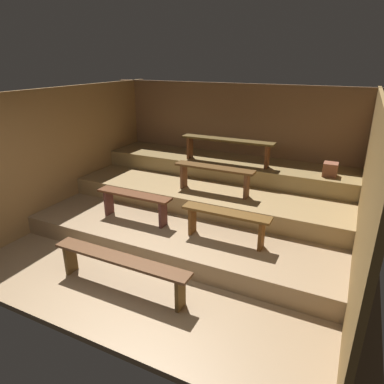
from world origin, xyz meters
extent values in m
cube|color=#907453|center=(0.00, 2.20, -0.04)|extent=(5.85, 5.20, 0.08)
cube|color=#896242|center=(0.00, 4.43, 1.18)|extent=(5.85, 0.06, 2.37)
cube|color=olive|center=(-2.55, 2.20, 1.18)|extent=(0.06, 5.20, 2.37)
cube|color=olive|center=(2.55, 2.20, 1.18)|extent=(0.06, 5.20, 2.37)
cube|color=#987C5A|center=(0.00, 2.72, 0.15)|extent=(5.05, 3.36, 0.31)
cube|color=#9A7B4D|center=(0.00, 3.33, 0.46)|extent=(5.05, 2.13, 0.31)
cube|color=#9C804F|center=(0.00, 3.88, 0.76)|extent=(5.05, 1.03, 0.31)
cube|color=brown|center=(-0.15, 0.48, 0.45)|extent=(1.98, 0.24, 0.04)
cube|color=brown|center=(-1.02, 0.48, 0.22)|extent=(0.05, 0.19, 0.44)
cube|color=brown|center=(0.72, 0.48, 0.22)|extent=(0.05, 0.19, 0.44)
cube|color=#5B311A|center=(-0.80, 1.77, 0.76)|extent=(1.32, 0.24, 0.04)
cube|color=#562D27|center=(-1.34, 1.77, 0.52)|extent=(0.05, 0.19, 0.44)
cube|color=#562D27|center=(-0.26, 1.77, 0.52)|extent=(0.05, 0.19, 0.44)
cube|color=brown|center=(0.80, 1.77, 0.76)|extent=(1.32, 0.24, 0.04)
cube|color=brown|center=(0.26, 1.77, 0.52)|extent=(0.05, 0.19, 0.44)
cube|color=brown|center=(1.34, 1.77, 0.52)|extent=(0.05, 0.19, 0.44)
cube|color=brown|center=(0.19, 2.79, 1.07)|extent=(1.43, 0.24, 0.04)
cube|color=brown|center=(-0.41, 2.79, 0.83)|extent=(0.05, 0.19, 0.44)
cube|color=brown|center=(0.78, 2.79, 0.83)|extent=(0.05, 0.19, 0.44)
cube|color=#543F1B|center=(0.09, 3.65, 1.37)|extent=(1.84, 0.24, 0.04)
cube|color=brown|center=(-0.71, 3.65, 1.13)|extent=(0.05, 0.19, 0.44)
cube|color=brown|center=(0.89, 3.65, 1.13)|extent=(0.05, 0.19, 0.44)
cube|color=brown|center=(2.00, 3.68, 1.03)|extent=(0.23, 0.23, 0.23)
camera|label=1|loc=(2.32, -2.48, 2.84)|focal=32.03mm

